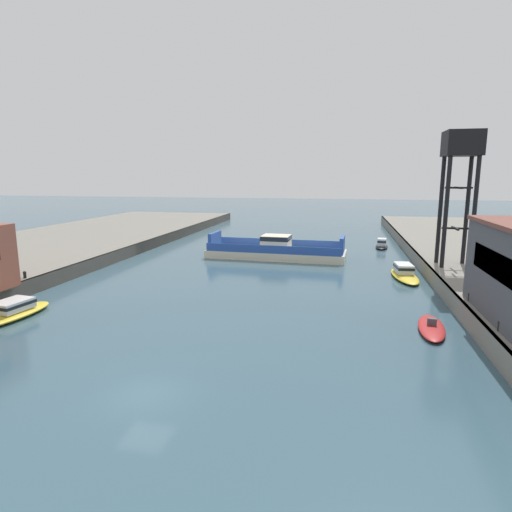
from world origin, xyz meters
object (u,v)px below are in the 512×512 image
object	(u,v)px
moored_boat_near_left	(382,244)
moored_boat_mid_left	(431,327)
crane_tower	(461,159)
moored_boat_mid_right	(404,273)
chain_ferry	(276,251)
moored_boat_near_right	(9,312)

from	to	relation	value
moored_boat_near_left	moored_boat_mid_left	bearing A→B (deg)	-89.21
moored_boat_near_left	crane_tower	size ratio (longest dim) A/B	0.39
moored_boat_near_left	crane_tower	distance (m)	24.59
moored_boat_mid_right	chain_ferry	bearing A→B (deg)	150.46
moored_boat_mid_left	moored_boat_mid_right	world-z (taller)	moored_boat_mid_right
moored_boat_near_left	moored_boat_mid_left	distance (m)	37.61
moored_boat_near_left	moored_boat_near_right	size ratio (longest dim) A/B	0.66
moored_boat_mid_left	crane_tower	world-z (taller)	crane_tower
chain_ferry	crane_tower	bearing A→B (deg)	-23.19
chain_ferry	moored_boat_mid_right	world-z (taller)	chain_ferry
chain_ferry	moored_boat_mid_right	bearing A→B (deg)	-29.54
moored_boat_near_left	crane_tower	world-z (taller)	crane_tower
chain_ferry	moored_boat_mid_left	size ratio (longest dim) A/B	3.12
moored_boat_mid_right	moored_boat_near_right	bearing A→B (deg)	-147.47
moored_boat_mid_right	crane_tower	size ratio (longest dim) A/B	0.59
moored_boat_near_left	moored_boat_mid_right	xyz separation A→B (m)	(0.78, -20.45, -0.03)
moored_boat_near_right	moored_boat_mid_right	size ratio (longest dim) A/B	1.01
chain_ferry	moored_boat_near_right	xyz separation A→B (m)	(-17.05, -30.23, -0.48)
moored_boat_near_left	moored_boat_mid_left	size ratio (longest dim) A/B	0.90
chain_ferry	moored_boat_mid_left	distance (m)	30.66
moored_boat_near_right	moored_boat_near_left	bearing A→B (deg)	52.12
moored_boat_mid_left	moored_boat_near_left	bearing A→B (deg)	90.79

